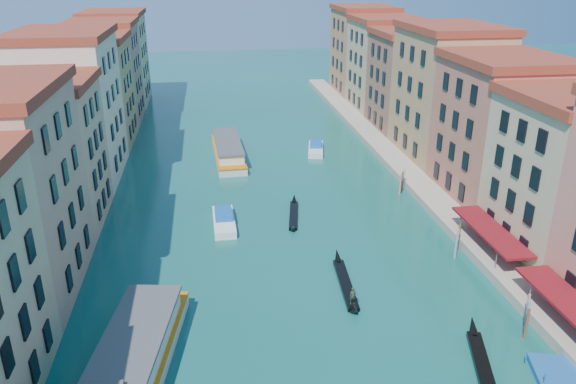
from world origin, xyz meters
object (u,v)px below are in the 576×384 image
Objects in this scene: blue_dock at (566,383)px; gondola_fore at (345,283)px; vaporetto_near at (129,369)px; vaporetto_far at (228,150)px; gondola_right at (485,371)px.

gondola_fore is at bearing 143.58° from blue_dock.
vaporetto_near is 1.87× the size of gondola_fore.
vaporetto_far is at bearing 125.99° from blue_dock.
blue_dock is at bearing 0.50° from vaporetto_near.
vaporetto_near is 32.47m from blue_dock.
blue_dock is (5.52, -1.96, -0.22)m from gondola_right.
vaporetto_far is 61.75m from blue_dock.
gondola_fore reaches higher than blue_dock.
vaporetto_far reaches higher than blue_dock.
vaporetto_near is 3.14× the size of blue_dock.
vaporetto_far is 42.56m from gondola_fore.
vaporetto_far is 58.10m from gondola_right.
vaporetto_near is at bearing -145.77° from gondola_fore.
vaporetto_far is at bearing 123.01° from gondola_right.
vaporetto_far reaches higher than gondola_right.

